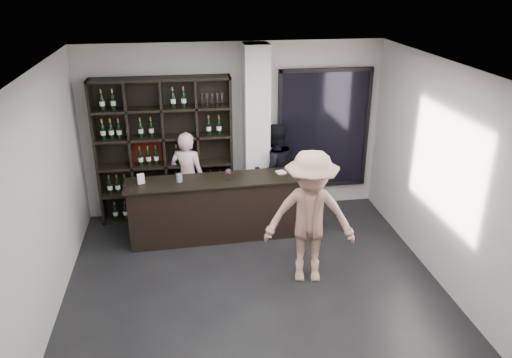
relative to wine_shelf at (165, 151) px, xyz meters
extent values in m
cube|color=black|center=(1.15, -2.57, -1.20)|extent=(5.00, 5.50, 0.01)
cube|color=silver|center=(1.50, -0.10, 0.25)|extent=(0.40, 0.40, 2.90)
cube|color=black|center=(2.70, 0.12, 0.20)|extent=(1.60, 0.08, 2.10)
cube|color=black|center=(2.70, 0.12, 0.20)|extent=(1.48, 0.02, 1.98)
cube|color=black|center=(0.89, -0.82, -0.72)|extent=(2.92, 0.55, 0.96)
cube|color=black|center=(0.89, -0.82, -0.23)|extent=(3.00, 0.63, 0.03)
imported|color=beige|center=(0.34, -0.17, -0.42)|extent=(0.66, 0.55, 1.56)
imported|color=black|center=(1.79, -0.18, -0.38)|extent=(0.91, 0.78, 1.63)
imported|color=#A87966|center=(1.90, -2.17, -0.27)|extent=(1.31, 0.90, 1.86)
cylinder|color=silver|center=(0.22, -0.82, -0.15)|extent=(0.12, 0.12, 0.12)
cube|color=white|center=(1.80, -0.70, -0.20)|extent=(0.17, 0.17, 0.02)
cube|color=white|center=(-0.35, -0.80, -0.14)|extent=(0.11, 0.08, 0.15)
camera|label=1|loc=(0.33, -7.83, 2.74)|focal=35.00mm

